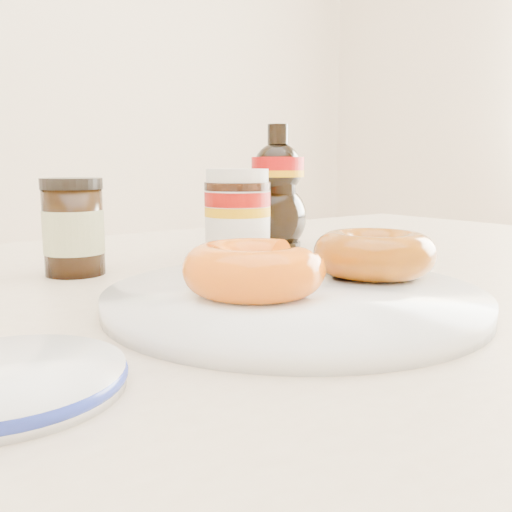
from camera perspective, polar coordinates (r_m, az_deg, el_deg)
dining_table at (r=0.55m, az=0.09°, el=-11.53°), size 1.40×0.90×0.75m
plate at (r=0.45m, az=3.81°, el=-4.18°), size 0.30×0.30×0.01m
donut_bitten at (r=0.43m, az=-0.21°, el=-1.28°), size 0.14×0.14×0.04m
donut_whole at (r=0.52m, az=11.73°, el=0.26°), size 0.13×0.13×0.04m
nutella_jar at (r=0.66m, az=-1.87°, el=4.41°), size 0.08×0.08×0.11m
syrup_bottle at (r=0.78m, az=2.18°, el=6.97°), size 0.10×0.09×0.16m
dark_jar at (r=0.61m, az=-17.79°, el=2.70°), size 0.06×0.06×0.10m
blue_rim_saucer at (r=0.32m, az=-23.82°, el=-11.28°), size 0.12×0.12×0.01m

